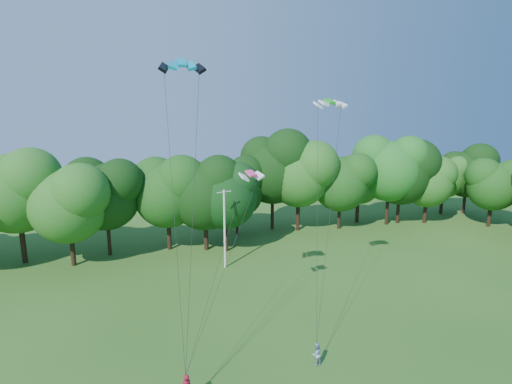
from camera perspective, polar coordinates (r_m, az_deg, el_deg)
name	(u,v)px	position (r m, az deg, el deg)	size (l,w,h in m)	color
utility_pole	(225,228)	(41.46, -4.51, -5.19)	(1.61, 0.60, 8.33)	silver
kite_flyer_right	(316,354)	(28.08, 8.61, -21.89)	(0.75, 0.58, 1.54)	#94AACD
kite_teal	(182,63)	(25.20, -10.60, 17.69)	(2.65, 1.28, 0.63)	#058FAD
kite_green	(330,101)	(31.20, 10.48, 12.65)	(2.45, 1.15, 0.46)	green
kite_pink	(251,173)	(27.84, -0.71, 2.67)	(1.87, 1.18, 0.40)	#F74483
tree_back_center	(226,191)	(45.68, -4.34, 0.10)	(7.88, 7.88, 11.46)	black
tree_back_east	(390,166)	(59.49, 18.60, 3.58)	(9.46, 9.46, 13.75)	#352015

